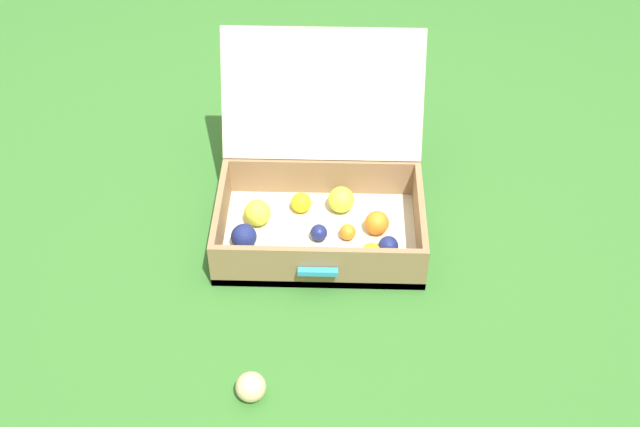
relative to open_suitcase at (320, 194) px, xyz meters
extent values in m
plane|color=#336B28|center=(-0.01, -0.01, -0.11)|extent=(16.00, 16.00, 0.00)
cube|color=beige|center=(0.00, -0.07, -0.10)|extent=(0.60, 0.39, 0.03)
cube|color=olive|center=(-0.29, -0.07, -0.04)|extent=(0.02, 0.39, 0.15)
cube|color=olive|center=(0.29, -0.07, -0.04)|extent=(0.02, 0.39, 0.15)
cube|color=olive|center=(0.00, -0.26, -0.04)|extent=(0.56, 0.02, 0.15)
cube|color=olive|center=(0.00, 0.11, -0.04)|extent=(0.56, 0.02, 0.15)
cube|color=beige|center=(0.00, 0.21, 0.21)|extent=(0.60, 0.19, 0.36)
cube|color=teal|center=(0.00, -0.28, -0.04)|extent=(0.11, 0.02, 0.02)
sphere|color=orange|center=(0.08, -0.09, -0.07)|extent=(0.05, 0.05, 0.05)
sphere|color=navy|center=(0.20, -0.15, -0.06)|extent=(0.06, 0.06, 0.06)
sphere|color=yellow|center=(-0.06, 0.02, -0.06)|extent=(0.06, 0.06, 0.06)
sphere|color=orange|center=(0.17, -0.06, -0.05)|extent=(0.07, 0.07, 0.07)
sphere|color=#CCDB38|center=(0.06, 0.03, -0.05)|extent=(0.08, 0.08, 0.08)
sphere|color=navy|center=(0.00, -0.10, -0.06)|extent=(0.05, 0.05, 0.05)
sphere|color=#CCDB38|center=(-0.18, -0.03, -0.05)|extent=(0.08, 0.08, 0.08)
sphere|color=navy|center=(-0.22, -0.13, -0.05)|extent=(0.07, 0.07, 0.07)
sphere|color=white|center=(0.07, -0.20, -0.06)|extent=(0.06, 0.06, 0.06)
sphere|color=yellow|center=(0.15, -0.17, -0.06)|extent=(0.05, 0.05, 0.05)
sphere|color=#D1B784|center=(-0.15, -0.63, -0.08)|extent=(0.08, 0.08, 0.08)
camera|label=1|loc=(0.05, -1.78, 1.58)|focal=45.59mm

